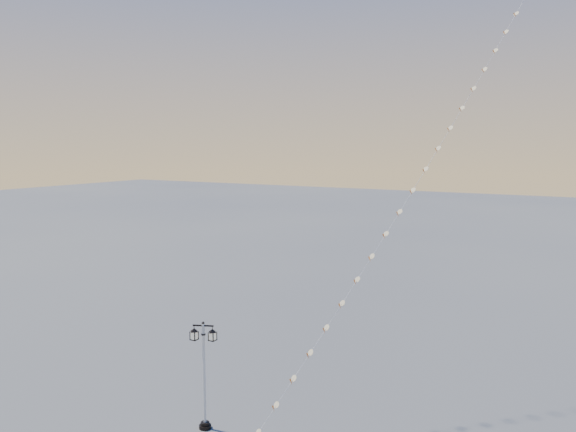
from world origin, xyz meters
The scene contains 2 objects.
street_lamp centered at (-3.44, 3.62, 3.04)m, with size 1.32×0.84×5.49m.
kite_train centered at (7.33, 19.44, 22.34)m, with size 15.41×35.94×44.87m.
Camera 1 is at (13.33, -17.43, 14.04)m, focal length 35.34 mm.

